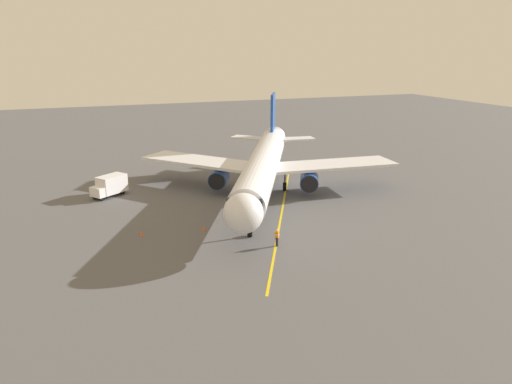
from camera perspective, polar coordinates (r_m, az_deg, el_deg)
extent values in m
plane|color=#565659|center=(61.21, 0.80, -0.34)|extent=(220.00, 220.00, 0.00)
cube|color=yellow|center=(55.28, 3.13, -2.27)|extent=(18.46, 35.71, 0.01)
cylinder|color=silver|center=(59.44, 0.85, 3.23)|extent=(18.89, 31.99, 3.80)
ellipsoid|color=silver|center=(42.08, -1.53, -2.56)|extent=(5.04, 5.21, 3.61)
cone|color=silver|center=(77.48, 2.18, 6.43)|extent=(4.41, 4.23, 3.42)
cube|color=black|center=(43.22, -1.29, -1.26)|extent=(3.60, 2.90, 0.90)
cube|color=silver|center=(63.02, 8.93, 3.25)|extent=(17.45, 6.70, 0.36)
cylinder|color=#1E479E|center=(60.68, 6.40, 1.36)|extent=(3.60, 4.07, 2.30)
cylinder|color=black|center=(59.00, 6.39, 0.91)|extent=(1.96, 1.14, 2.10)
cube|color=silver|center=(64.49, -6.40, 3.66)|extent=(15.09, 16.30, 0.36)
cylinder|color=#1E479E|center=(61.72, -4.44, 1.69)|extent=(3.60, 4.07, 2.30)
cylinder|color=black|center=(60.07, -4.74, 1.25)|extent=(1.96, 1.14, 2.10)
cube|color=#1E479E|center=(73.93, 2.04, 8.91)|extent=(2.51, 4.44, 7.20)
cube|color=silver|center=(73.97, 4.48, 6.36)|extent=(6.70, 3.39, 0.24)
cube|color=silver|center=(74.45, -0.48, 6.48)|extent=(6.22, 6.23, 0.24)
cylinder|color=slate|center=(47.27, -0.74, -3.39)|extent=(0.24, 0.24, 2.77)
cylinder|color=black|center=(47.76, -0.73, -4.95)|extent=(0.72, 0.83, 0.70)
cylinder|color=slate|center=(62.70, 3.48, 1.88)|extent=(0.24, 0.24, 2.77)
cylinder|color=black|center=(63.07, 3.45, 0.67)|extent=(0.90, 1.18, 1.10)
cylinder|color=slate|center=(63.15, -1.24, 2.02)|extent=(0.24, 0.24, 2.77)
cylinder|color=black|center=(63.52, -1.24, 0.81)|extent=(0.90, 1.18, 1.10)
cylinder|color=#23232D|center=(45.52, 2.52, -5.97)|extent=(0.26, 0.26, 0.88)
cube|color=orange|center=(45.24, 2.53, -5.10)|extent=(0.41, 0.45, 0.60)
cube|color=silver|center=(45.24, 2.53, -5.10)|extent=(0.43, 0.47, 0.10)
sphere|color=beige|center=(45.09, 2.54, -4.61)|extent=(0.22, 0.22, 0.22)
cube|color=white|center=(62.26, -18.18, 0.07)|extent=(2.50, 2.54, 1.20)
cube|color=black|center=(61.79, -18.69, 0.09)|extent=(1.14, 1.46, 0.70)
cube|color=silver|center=(63.31, -16.87, 0.93)|extent=(4.08, 3.75, 2.20)
cylinder|color=black|center=(61.79, -17.92, -0.61)|extent=(0.82, 0.70, 0.84)
cylinder|color=black|center=(62.77, -18.68, -0.42)|extent=(0.82, 0.70, 0.84)
cylinder|color=black|center=(63.76, -15.73, 0.11)|extent=(0.82, 0.70, 0.84)
cylinder|color=black|center=(64.71, -16.50, 0.29)|extent=(0.82, 0.70, 0.84)
cone|color=#F2590F|center=(49.33, -13.53, -4.81)|extent=(0.32, 0.32, 0.55)
cone|color=#F2590F|center=(49.53, -6.30, -4.33)|extent=(0.32, 0.32, 0.55)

